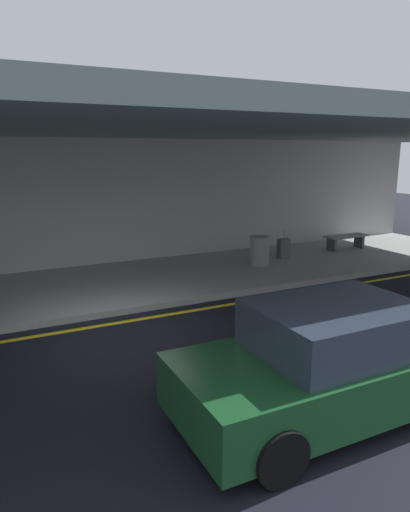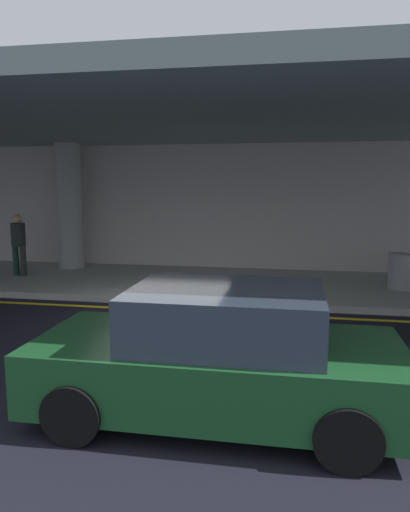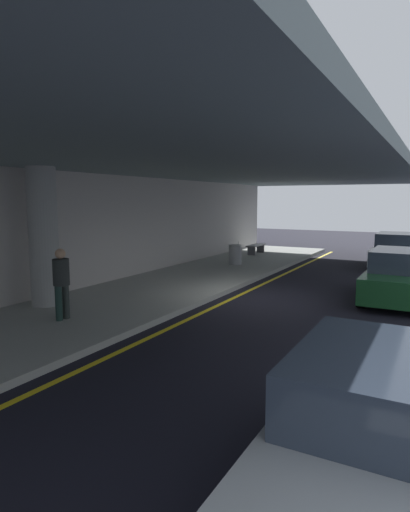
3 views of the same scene
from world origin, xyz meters
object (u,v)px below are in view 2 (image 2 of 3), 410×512
(person_waiting_for_ride, at_px, (18,241))
(trash_bin_steel, at_px, (400,271))
(car_dark_green, at_px, (219,356))
(support_column_left_mid, at_px, (70,207))

(person_waiting_for_ride, xyz_separation_m, trash_bin_steel, (9.90, 0.10, -0.54))
(trash_bin_steel, bearing_deg, person_waiting_for_ride, -179.43)
(car_dark_green, xyz_separation_m, person_waiting_for_ride, (-6.56, 6.75, 0.40))
(person_waiting_for_ride, bearing_deg, car_dark_green, -31.39)
(support_column_left_mid, height_order, trash_bin_steel, support_column_left_mid)
(car_dark_green, height_order, person_waiting_for_ride, person_waiting_for_ride)
(car_dark_green, height_order, trash_bin_steel, car_dark_green)
(support_column_left_mid, relative_size, person_waiting_for_ride, 2.17)
(person_waiting_for_ride, distance_m, trash_bin_steel, 9.91)
(support_column_left_mid, bearing_deg, person_waiting_for_ride, -118.94)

